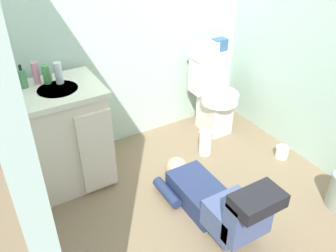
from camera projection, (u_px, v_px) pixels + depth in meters
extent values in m
cube|color=#7F6B50|center=(190.00, 196.00, 2.79)|extent=(2.73, 2.92, 0.04)
cube|color=#B2D0BE|center=(126.00, 7.00, 2.85)|extent=(2.39, 0.08, 2.40)
cube|color=#B2D0BE|center=(328.00, 17.00, 2.62)|extent=(0.08, 1.92, 2.40)
cube|color=silver|center=(214.00, 112.00, 3.45)|extent=(0.22, 0.30, 0.38)
cylinder|color=silver|center=(220.00, 98.00, 3.30)|extent=(0.35, 0.35, 0.08)
cube|color=silver|center=(209.00, 73.00, 3.35)|extent=(0.34, 0.17, 0.34)
cube|color=silver|center=(210.00, 54.00, 3.25)|extent=(0.36, 0.19, 0.03)
cube|color=beige|center=(66.00, 139.00, 2.73)|extent=(0.56, 0.48, 0.78)
cube|color=silver|center=(57.00, 90.00, 2.51)|extent=(0.60, 0.52, 0.04)
cylinder|color=silver|center=(58.00, 92.00, 2.49)|extent=(0.28, 0.28, 0.05)
cube|color=beige|center=(97.00, 152.00, 2.62)|extent=(0.26, 0.03, 0.66)
cylinder|color=silver|center=(50.00, 74.00, 2.57)|extent=(0.02, 0.02, 0.10)
cube|color=navy|center=(200.00, 194.00, 2.66)|extent=(0.29, 0.52, 0.17)
sphere|color=tan|center=(177.00, 168.00, 2.89)|extent=(0.19, 0.19, 0.19)
cube|color=#485782|center=(232.00, 216.00, 2.35)|extent=(0.31, 0.28, 0.20)
cube|color=#485782|center=(249.00, 217.00, 2.18)|extent=(0.31, 0.12, 0.32)
cube|color=black|center=(258.00, 201.00, 2.05)|extent=(0.31, 0.19, 0.09)
cylinder|color=navy|center=(167.00, 192.00, 2.71)|extent=(0.08, 0.30, 0.08)
cube|color=silver|center=(206.00, 48.00, 3.19)|extent=(0.22, 0.11, 0.10)
cube|color=#33598C|center=(220.00, 45.00, 3.25)|extent=(0.12, 0.09, 0.11)
cylinder|color=#4B8D59|center=(23.00, 79.00, 2.47)|extent=(0.06, 0.06, 0.13)
cylinder|color=black|center=(20.00, 68.00, 2.42)|extent=(0.02, 0.02, 0.04)
cylinder|color=pink|center=(36.00, 73.00, 2.51)|extent=(0.05, 0.05, 0.16)
cylinder|color=#509C52|center=(46.00, 75.00, 2.52)|extent=(0.05, 0.05, 0.13)
cylinder|color=silver|center=(58.00, 73.00, 2.52)|extent=(0.05, 0.05, 0.16)
cylinder|color=white|center=(205.00, 142.00, 3.16)|extent=(0.11, 0.11, 0.23)
cylinder|color=white|center=(282.00, 152.00, 3.15)|extent=(0.11, 0.11, 0.10)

